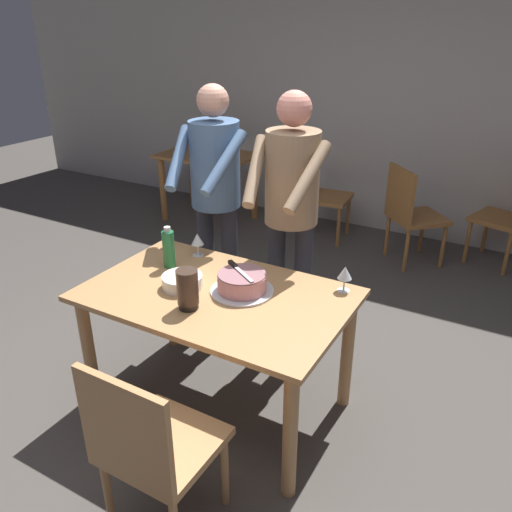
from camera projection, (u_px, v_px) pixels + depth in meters
name	position (u px, v px, depth m)	size (l,w,h in m)	color
ground_plane	(221.00, 403.00, 3.05)	(14.00, 14.00, 0.00)	#4C4742
back_wall	(397.00, 99.00, 5.03)	(10.00, 0.12, 2.70)	#BCB7AD
main_dining_table	(217.00, 312.00, 2.78)	(1.40, 0.89, 0.75)	tan
cake_on_platter	(242.00, 283.00, 2.72)	(0.34, 0.34, 0.11)	silver
cake_knife	(236.00, 267.00, 2.75)	(0.24, 0.16, 0.02)	silver
plate_stack	(182.00, 281.00, 2.78)	(0.22, 0.22, 0.07)	white
wine_glass_near	(345.00, 274.00, 2.71)	(0.08, 0.08, 0.14)	silver
wine_glass_far	(197.00, 240.00, 3.12)	(0.08, 0.08, 0.14)	silver
water_bottle	(169.00, 249.00, 2.97)	(0.07, 0.07, 0.25)	#1E6B38
hurricane_lamp	(188.00, 289.00, 2.55)	(0.11, 0.11, 0.21)	black
person_cutting_cake	(291.00, 203.00, 3.06)	(0.47, 0.56, 1.72)	#2D2D38
person_standing_beside	(215.00, 187.00, 3.34)	(0.46, 0.57, 1.72)	#2D2D38
chair_near_side	(151.00, 445.00, 2.10)	(0.44, 0.44, 0.90)	tan
background_table	(208.00, 169.00, 5.60)	(1.00, 0.70, 0.74)	#9E6633
background_chair_0	(411.00, 212.00, 4.62)	(0.62, 0.62, 0.90)	#9E6633
background_chair_1	(320.00, 191.00, 5.18)	(0.48, 0.48, 0.90)	#9E6633
background_chair_2	(511.00, 215.00, 4.55)	(0.55, 0.55, 0.90)	#9E6633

